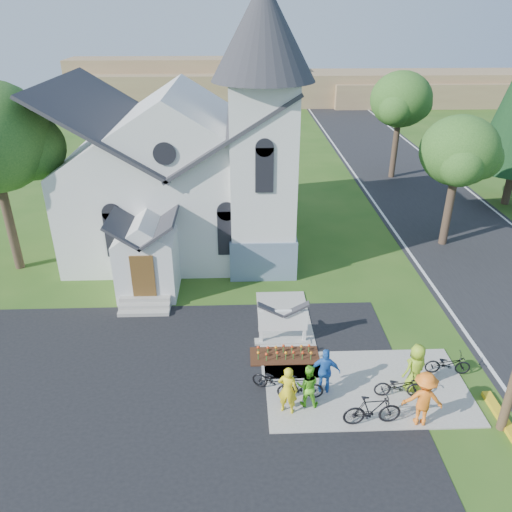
{
  "coord_description": "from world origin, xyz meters",
  "views": [
    {
      "loc": [
        -2.84,
        -12.78,
        11.95
      ],
      "look_at": [
        -2.18,
        5.0,
        2.94
      ],
      "focal_mm": 35.0,
      "sensor_mm": 36.0,
      "label": 1
    }
  ],
  "objects_px": {
    "cyclist_2": "(325,371)",
    "bike_2": "(399,386)",
    "church_sign": "(283,321)",
    "bike_1": "(300,387)",
    "cyclist_0": "(288,390)",
    "bike_4": "(448,364)",
    "bike_3": "(372,410)",
    "cyclist_4": "(416,368)",
    "bike_0": "(275,380)",
    "cyclist_3": "(423,399)",
    "cyclist_1": "(308,386)"
  },
  "relations": [
    {
      "from": "cyclist_2",
      "to": "bike_2",
      "type": "height_order",
      "value": "cyclist_2"
    },
    {
      "from": "church_sign",
      "to": "bike_1",
      "type": "relative_size",
      "value": 1.4
    },
    {
      "from": "bike_1",
      "to": "cyclist_0",
      "type": "bearing_deg",
      "value": 141.3
    },
    {
      "from": "church_sign",
      "to": "bike_1",
      "type": "height_order",
      "value": "church_sign"
    },
    {
      "from": "bike_4",
      "to": "cyclist_0",
      "type": "bearing_deg",
      "value": 110.92
    },
    {
      "from": "bike_2",
      "to": "bike_3",
      "type": "xyz_separation_m",
      "value": [
        -1.22,
        -1.2,
        0.12
      ]
    },
    {
      "from": "cyclist_4",
      "to": "bike_4",
      "type": "relative_size",
      "value": 1.14
    },
    {
      "from": "bike_0",
      "to": "bike_2",
      "type": "distance_m",
      "value": 4.18
    },
    {
      "from": "cyclist_3",
      "to": "bike_2",
      "type": "bearing_deg",
      "value": -66.21
    },
    {
      "from": "bike_0",
      "to": "cyclist_4",
      "type": "distance_m",
      "value": 4.78
    },
    {
      "from": "bike_0",
      "to": "bike_1",
      "type": "relative_size",
      "value": 1.05
    },
    {
      "from": "bike_0",
      "to": "cyclist_0",
      "type": "bearing_deg",
      "value": -138.32
    },
    {
      "from": "church_sign",
      "to": "bike_2",
      "type": "relative_size",
      "value": 1.32
    },
    {
      "from": "bike_0",
      "to": "bike_4",
      "type": "distance_m",
      "value": 6.28
    },
    {
      "from": "bike_1",
      "to": "cyclist_2",
      "type": "relative_size",
      "value": 0.91
    },
    {
      "from": "church_sign",
      "to": "cyclist_2",
      "type": "relative_size",
      "value": 1.28
    },
    {
      "from": "bike_1",
      "to": "cyclist_4",
      "type": "xyz_separation_m",
      "value": [
        3.93,
        0.32,
        0.44
      ]
    },
    {
      "from": "church_sign",
      "to": "cyclist_0",
      "type": "bearing_deg",
      "value": -92.61
    },
    {
      "from": "church_sign",
      "to": "bike_0",
      "type": "xyz_separation_m",
      "value": [
        -0.5,
        -2.77,
        -0.54
      ]
    },
    {
      "from": "cyclist_0",
      "to": "bike_0",
      "type": "height_order",
      "value": "cyclist_0"
    },
    {
      "from": "bike_1",
      "to": "bike_2",
      "type": "height_order",
      "value": "bike_1"
    },
    {
      "from": "church_sign",
      "to": "bike_3",
      "type": "height_order",
      "value": "church_sign"
    },
    {
      "from": "cyclist_0",
      "to": "bike_3",
      "type": "relative_size",
      "value": 0.95
    },
    {
      "from": "bike_0",
      "to": "bike_4",
      "type": "relative_size",
      "value": 1.03
    },
    {
      "from": "church_sign",
      "to": "cyclist_2",
      "type": "bearing_deg",
      "value": -67.38
    },
    {
      "from": "bike_2",
      "to": "bike_3",
      "type": "distance_m",
      "value": 1.72
    },
    {
      "from": "bike_3",
      "to": "bike_4",
      "type": "distance_m",
      "value": 4.03
    },
    {
      "from": "church_sign",
      "to": "cyclist_4",
      "type": "height_order",
      "value": "cyclist_4"
    },
    {
      "from": "cyclist_4",
      "to": "bike_2",
      "type": "bearing_deg",
      "value": 4.87
    },
    {
      "from": "bike_3",
      "to": "bike_4",
      "type": "relative_size",
      "value": 1.16
    },
    {
      "from": "bike_3",
      "to": "bike_4",
      "type": "bearing_deg",
      "value": -58.4
    },
    {
      "from": "bike_2",
      "to": "bike_4",
      "type": "bearing_deg",
      "value": -58.32
    },
    {
      "from": "cyclist_0",
      "to": "cyclist_2",
      "type": "distance_m",
      "value": 1.63
    },
    {
      "from": "bike_3",
      "to": "cyclist_1",
      "type": "bearing_deg",
      "value": 60.68
    },
    {
      "from": "cyclist_3",
      "to": "bike_4",
      "type": "xyz_separation_m",
      "value": [
        1.76,
        2.3,
        -0.54
      ]
    },
    {
      "from": "church_sign",
      "to": "bike_1",
      "type": "distance_m",
      "value": 3.23
    },
    {
      "from": "bike_4",
      "to": "cyclist_2",
      "type": "bearing_deg",
      "value": 104.71
    },
    {
      "from": "cyclist_2",
      "to": "cyclist_4",
      "type": "height_order",
      "value": "cyclist_4"
    },
    {
      "from": "bike_2",
      "to": "cyclist_1",
      "type": "bearing_deg",
      "value": 98.68
    },
    {
      "from": "bike_3",
      "to": "bike_1",
      "type": "bearing_deg",
      "value": 56.74
    },
    {
      "from": "cyclist_0",
      "to": "cyclist_3",
      "type": "distance_m",
      "value": 4.21
    },
    {
      "from": "bike_2",
      "to": "cyclist_4",
      "type": "distance_m",
      "value": 0.83
    },
    {
      "from": "bike_3",
      "to": "cyclist_4",
      "type": "xyz_separation_m",
      "value": [
        1.82,
        1.54,
        0.35
      ]
    },
    {
      "from": "cyclist_4",
      "to": "cyclist_0",
      "type": "bearing_deg",
      "value": -12.94
    },
    {
      "from": "bike_1",
      "to": "cyclist_3",
      "type": "relative_size",
      "value": 0.82
    },
    {
      "from": "bike_1",
      "to": "bike_3",
      "type": "bearing_deg",
      "value": -117.89
    },
    {
      "from": "bike_2",
      "to": "cyclist_4",
      "type": "xyz_separation_m",
      "value": [
        0.6,
        0.33,
        0.47
      ]
    },
    {
      "from": "church_sign",
      "to": "cyclist_4",
      "type": "xyz_separation_m",
      "value": [
        4.25,
        -2.86,
        -0.07
      ]
    },
    {
      "from": "cyclist_3",
      "to": "cyclist_2",
      "type": "bearing_deg",
      "value": -20.6
    },
    {
      "from": "bike_2",
      "to": "cyclist_3",
      "type": "xyz_separation_m",
      "value": [
        0.33,
        -1.2,
        0.53
      ]
    }
  ]
}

